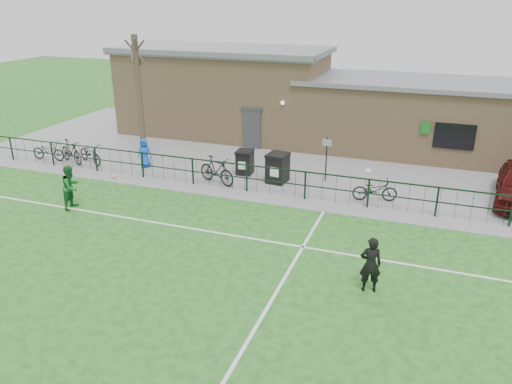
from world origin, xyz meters
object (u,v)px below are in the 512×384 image
(bare_tree, at_px, (139,99))
(bicycle_b, at_px, (71,152))
(wheelie_bin_left, at_px, (245,163))
(ball_ground, at_px, (114,176))
(bicycle_a, at_px, (48,151))
(sign_post, at_px, (326,159))
(spectator_child, at_px, (145,153))
(bicycle_e, at_px, (375,190))
(wheelie_bin_right, at_px, (278,169))
(bicycle_d, at_px, (217,170))
(bicycle_c, at_px, (90,153))
(outfield_player, at_px, (71,187))

(bare_tree, relative_size, bicycle_b, 3.16)
(wheelie_bin_left, distance_m, ball_ground, 5.93)
(bicycle_b, bearing_deg, bicycle_a, 113.78)
(ball_ground, bearing_deg, sign_post, 17.77)
(bicycle_a, xyz_separation_m, spectator_child, (5.09, 0.68, 0.22))
(bicycle_a, relative_size, ball_ground, 8.23)
(ball_ground, bearing_deg, bicycle_e, 6.62)
(bicycle_a, relative_size, bicycle_e, 1.01)
(ball_ground, bearing_deg, wheelie_bin_right, 16.17)
(bare_tree, bearing_deg, bicycle_a, -156.03)
(bicycle_b, distance_m, ball_ground, 3.44)
(bicycle_a, bearing_deg, spectator_child, -86.13)
(wheelie_bin_right, height_order, bicycle_a, wheelie_bin_right)
(sign_post, bearing_deg, bare_tree, 179.04)
(wheelie_bin_right, height_order, bicycle_b, wheelie_bin_right)
(bicycle_a, bearing_deg, bicycle_e, -93.17)
(wheelie_bin_right, relative_size, bicycle_e, 0.69)
(bicycle_b, distance_m, bicycle_d, 7.85)
(wheelie_bin_left, xyz_separation_m, spectator_child, (-4.81, -0.75, 0.18))
(bare_tree, bearing_deg, sign_post, -0.96)
(bicycle_d, bearing_deg, wheelie_bin_right, -44.44)
(wheelie_bin_left, height_order, bicycle_a, wheelie_bin_left)
(sign_post, height_order, bicycle_c, sign_post)
(bare_tree, xyz_separation_m, wheelie_bin_right, (7.37, -1.00, -2.37))
(wheelie_bin_right, distance_m, ball_ground, 7.37)
(bicycle_e, xyz_separation_m, spectator_child, (-10.84, 0.51, 0.23))
(wheelie_bin_left, xyz_separation_m, wheelie_bin_right, (1.74, -0.53, 0.09))
(bicycle_c, xyz_separation_m, ball_ground, (2.32, -1.44, -0.40))
(bare_tree, bearing_deg, wheelie_bin_right, -7.70)
(wheelie_bin_left, distance_m, bicycle_b, 8.65)
(sign_post, xyz_separation_m, bicycle_c, (-11.33, -1.45, -0.51))
(bicycle_e, distance_m, ball_ground, 11.44)
(bicycle_c, bearing_deg, wheelie_bin_right, -62.03)
(bicycle_c, bearing_deg, spectator_child, -57.91)
(wheelie_bin_left, distance_m, outfield_player, 7.64)
(bicycle_e, xyz_separation_m, ball_ground, (-11.35, -1.32, -0.37))
(wheelie_bin_right, bearing_deg, spectator_child, -171.27)
(ball_ground, bearing_deg, spectator_child, 74.29)
(bare_tree, xyz_separation_m, bicycle_d, (4.94, -2.09, -2.38))
(wheelie_bin_right, xyz_separation_m, bicycle_d, (-2.42, -1.09, -0.00))
(spectator_child, bearing_deg, bare_tree, 110.76)
(bicycle_a, xyz_separation_m, bicycle_e, (15.93, 0.17, -0.00))
(wheelie_bin_right, xyz_separation_m, bicycle_c, (-9.38, -0.61, -0.11))
(bicycle_c, relative_size, bicycle_e, 1.06)
(bare_tree, relative_size, spectator_child, 4.36)
(bicycle_d, bearing_deg, bicycle_c, 107.24)
(bicycle_d, height_order, outfield_player, outfield_player)
(wheelie_bin_left, height_order, wheelie_bin_right, wheelie_bin_right)
(wheelie_bin_right, height_order, bicycle_e, wheelie_bin_right)
(wheelie_bin_right, xyz_separation_m, spectator_child, (-6.55, -0.22, 0.08))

